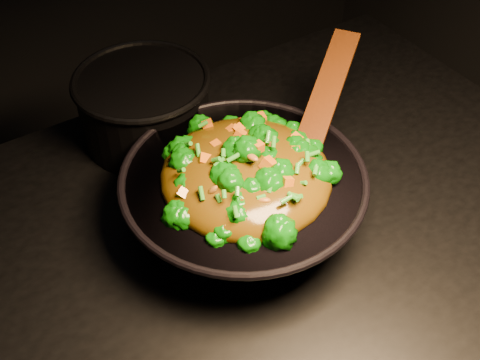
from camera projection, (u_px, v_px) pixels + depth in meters
stovetop at (265, 356)px, 1.34m from camera, size 1.20×0.90×0.90m
wok at (243, 200)px, 0.99m from camera, size 0.41×0.41×0.11m
stir_fry at (246, 156)px, 0.91m from camera, size 0.36×0.36×0.09m
spatula at (322, 104)px, 1.00m from camera, size 0.26×0.20×0.12m
back_pot at (145, 107)px, 1.14m from camera, size 0.30×0.30×0.14m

